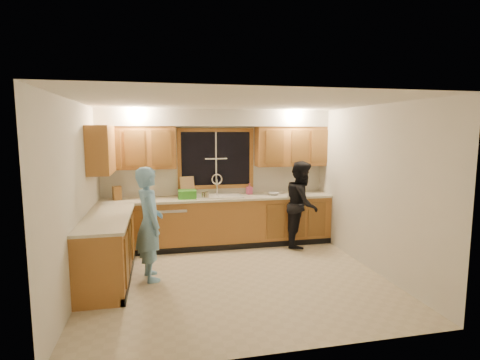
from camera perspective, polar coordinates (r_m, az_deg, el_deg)
name	(u,v)px	position (r m, az deg, el deg)	size (l,w,h in m)	color
floor	(236,278)	(5.60, -0.57, -14.71)	(4.20, 4.20, 0.00)	beige
ceiling	(236,102)	(5.20, -0.61, 11.73)	(4.20, 4.20, 0.00)	white
wall_back	(216,177)	(7.11, -3.67, 0.46)	(4.20, 4.20, 0.00)	silver
wall_left	(77,199)	(5.26, -23.64, -2.61)	(3.80, 3.80, 0.00)	silver
wall_right	(371,188)	(6.03, 19.35, -1.19)	(3.80, 3.80, 0.00)	silver
base_cabinets_back	(219,222)	(6.96, -3.24, -6.46)	(4.20, 0.60, 0.88)	#AB6F31
base_cabinets_left	(108,249)	(5.73, -19.53, -9.95)	(0.60, 1.90, 0.88)	#AB6F31
countertop_back	(219,198)	(6.85, -3.25, -2.76)	(4.20, 0.63, 0.04)	beige
countertop_left	(107,218)	(5.61, -19.58, -5.46)	(0.63, 1.90, 0.04)	beige
upper_cabinets_left	(137,148)	(6.83, -15.44, 4.77)	(1.35, 0.33, 0.75)	#AB6F31
upper_cabinets_right	(291,146)	(7.25, 7.74, 5.10)	(1.35, 0.33, 0.75)	#AB6F31
upper_cabinets_return	(101,150)	(6.27, -20.42, 4.36)	(0.33, 0.90, 0.75)	#AB6F31
soffit	(217,118)	(6.89, -3.52, 9.41)	(4.20, 0.35, 0.30)	silver
window_frame	(216,159)	(7.07, -3.68, 3.27)	(1.44, 0.03, 1.14)	black
sink	(219,200)	(6.88, -3.28, -3.02)	(0.86, 0.52, 0.57)	white
dishwasher	(172,227)	(6.89, -10.29, -6.99)	(0.60, 0.56, 0.82)	silver
stove	(102,262)	(5.19, -20.34, -11.69)	(0.58, 0.75, 0.90)	silver
man	(149,224)	(5.49, -13.64, -6.47)	(0.59, 0.39, 1.62)	#73AEDA
woman	(302,204)	(6.98, 9.42, -3.60)	(0.77, 0.60, 1.58)	black
knife_block	(117,193)	(6.87, -18.23, -1.90)	(0.13, 0.11, 0.24)	brown
cutting_board	(187,186)	(6.99, -8.02, -0.94)	(0.27, 0.02, 0.36)	tan
dish_crate	(187,194)	(6.75, -8.04, -2.16)	(0.32, 0.30, 0.15)	green
soap_bottle	(249,189)	(7.13, 1.44, -1.34)	(0.09, 0.10, 0.21)	#D8528A
bowl	(274,194)	(7.05, 5.14, -2.12)	(0.21, 0.21, 0.05)	silver
can_left	(203,196)	(6.67, -5.59, -2.39)	(0.06, 0.06, 0.11)	#B9AE8F
can_right	(207,195)	(6.64, -5.07, -2.36)	(0.07, 0.07, 0.13)	#B9AE8F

